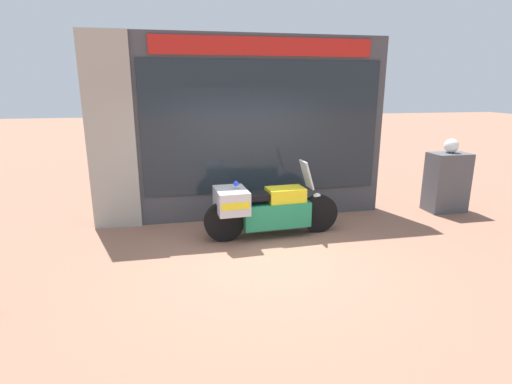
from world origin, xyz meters
The scene contains 6 objects.
ground_plane centered at (0.00, 0.00, 0.00)m, with size 60.00×60.00×0.00m, color #8E604C.
shop_building centered at (-0.38, 2.00, 1.73)m, with size 5.57×0.55×3.44m.
window_display centered at (0.34, 2.03, 0.44)m, with size 4.29×0.30×1.79m.
paramedic_motorcycle centered at (0.16, 0.78, 0.52)m, with size 2.38×0.75×1.30m.
utility_cabinet centered at (4.18, 1.50, 0.61)m, with size 0.78×0.51×1.22m, color #4C4C51.
white_helmet centered at (4.22, 1.54, 1.36)m, with size 0.29×0.29×0.29m, color white.
Camera 1 is at (-1.26, -5.56, 2.53)m, focal length 28.00 mm.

